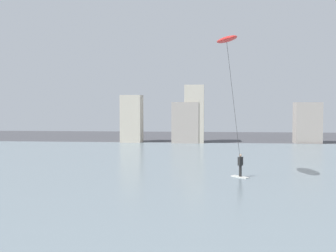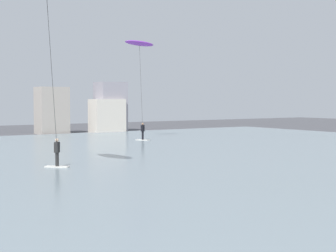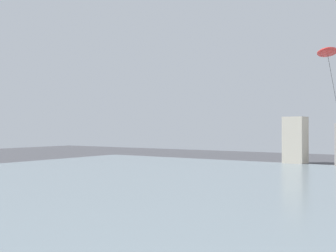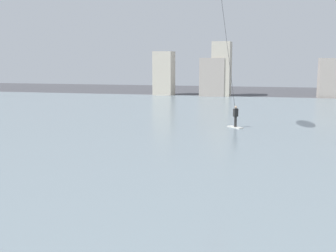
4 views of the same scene
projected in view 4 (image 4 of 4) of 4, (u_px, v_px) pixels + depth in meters
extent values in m
cube|color=gray|center=(201.00, 124.00, 33.34)|extent=(84.00, 52.00, 0.10)
cube|color=beige|center=(164.00, 73.00, 60.76)|extent=(2.71, 3.07, 6.37)
cube|color=#A89E93|center=(213.00, 77.00, 58.99)|extent=(3.51, 3.12, 5.45)
cube|color=beige|center=(222.00, 69.00, 58.99)|extent=(2.53, 3.84, 7.68)
cube|color=#A89E93|center=(331.00, 78.00, 56.32)|extent=(3.37, 2.70, 5.41)
cube|color=silver|center=(235.00, 127.00, 31.39)|extent=(1.29, 1.31, 0.06)
cylinder|color=black|center=(235.00, 122.00, 31.33)|extent=(0.20, 0.20, 0.78)
cube|color=black|center=(236.00, 113.00, 31.22)|extent=(0.40, 0.39, 0.60)
sphere|color=beige|center=(236.00, 107.00, 31.15)|extent=(0.20, 0.20, 0.20)
cylinder|color=#333333|center=(229.00, 58.00, 29.96)|extent=(1.11, 1.57, 8.23)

